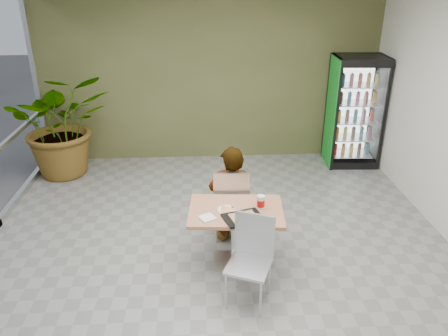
{
  "coord_description": "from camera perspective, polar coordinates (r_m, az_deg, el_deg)",
  "views": [
    {
      "loc": [
        -0.19,
        -4.17,
        3.21
      ],
      "look_at": [
        0.1,
        0.72,
        1.0
      ],
      "focal_mm": 35.0,
      "sensor_mm": 36.0,
      "label": 1
    }
  ],
  "objects": [
    {
      "name": "ground",
      "position": [
        5.27,
        -0.62,
        -13.27
      ],
      "size": [
        7.0,
        7.0,
        0.0
      ],
      "primitive_type": "plane",
      "color": "gray",
      "rests_on": "ground"
    },
    {
      "name": "seated_woman",
      "position": [
        5.61,
        0.93,
        -4.72
      ],
      "size": [
        0.6,
        0.4,
        1.58
      ],
      "primitive_type": "imported",
      "rotation": [
        0.0,
        0.0,
        3.09
      ],
      "color": "black",
      "rests_on": "ground"
    },
    {
      "name": "beverage_fridge",
      "position": [
        8.04,
        16.72,
        7.04
      ],
      "size": [
        0.91,
        0.72,
        1.93
      ],
      "rotation": [
        0.0,
        0.0,
        -0.05
      ],
      "color": "black",
      "rests_on": "ground"
    },
    {
      "name": "soda_cup",
      "position": [
        4.96,
        4.83,
        -4.5
      ],
      "size": [
        0.09,
        0.09,
        0.16
      ],
      "color": "silver",
      "rests_on": "dining_table"
    },
    {
      "name": "potted_plant",
      "position": [
        7.79,
        -20.41,
        5.36
      ],
      "size": [
        1.93,
        1.79,
        1.76
      ],
      "primitive_type": "imported",
      "rotation": [
        0.0,
        0.0,
        0.31
      ],
      "color": "#356126",
      "rests_on": "ground"
    },
    {
      "name": "room_envelope",
      "position": [
        4.47,
        -0.71,
        3.2
      ],
      "size": [
        6.0,
        7.0,
        3.2
      ],
      "primitive_type": null,
      "color": "beige",
      "rests_on": "ground"
    },
    {
      "name": "chair_near",
      "position": [
        4.6,
        3.64,
        -10.89
      ],
      "size": [
        0.56,
        0.56,
        0.96
      ],
      "rotation": [
        0.0,
        0.0,
        -0.4
      ],
      "color": "#BBBEC0",
      "rests_on": "ground"
    },
    {
      "name": "dining_table",
      "position": [
        5.07,
        1.54,
        -7.55
      ],
      "size": [
        1.12,
        0.82,
        0.75
      ],
      "rotation": [
        0.0,
        0.0,
        -0.08
      ],
      "color": "#AF6E4B",
      "rests_on": "ground"
    },
    {
      "name": "napkin_stack",
      "position": [
        4.78,
        -2.18,
        -6.53
      ],
      "size": [
        0.21,
        0.21,
        0.02
      ],
      "primitive_type": "cube",
      "rotation": [
        0.0,
        0.0,
        0.5
      ],
      "color": "silver",
      "rests_on": "dining_table"
    },
    {
      "name": "chair_far",
      "position": [
        5.51,
        0.93,
        -4.12
      ],
      "size": [
        0.46,
        0.47,
        1.0
      ],
      "rotation": [
        0.0,
        0.0,
        3.09
      ],
      "color": "#BBBEC0",
      "rests_on": "ground"
    },
    {
      "name": "cafeteria_tray",
      "position": [
        4.78,
        2.51,
        -6.53
      ],
      "size": [
        0.49,
        0.41,
        0.02
      ],
      "primitive_type": "cube",
      "rotation": [
        0.0,
        0.0,
        0.3
      ],
      "color": "black",
      "rests_on": "dining_table"
    },
    {
      "name": "pizza_plate",
      "position": [
        4.94,
        0.33,
        -5.37
      ],
      "size": [
        0.3,
        0.25,
        0.03
      ],
      "color": "silver",
      "rests_on": "dining_table"
    }
  ]
}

